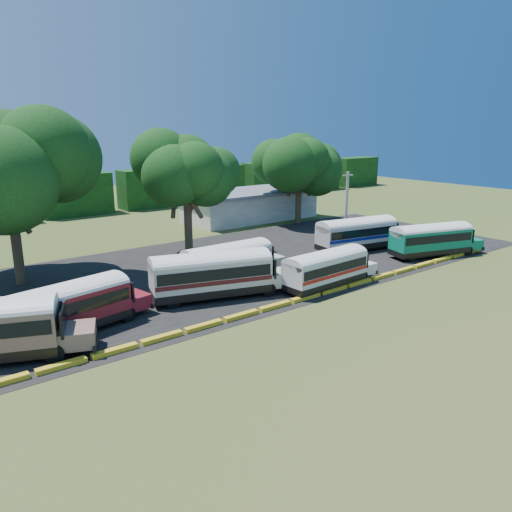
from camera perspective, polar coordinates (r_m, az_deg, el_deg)
ground at (r=36.27m, az=5.03°, el=-5.88°), size 160.00×160.00×0.00m
asphalt_strip at (r=45.86m, az=-4.21°, el=-1.41°), size 64.00×24.00×0.02m
curb at (r=36.91m, az=3.98°, el=-5.24°), size 53.70×0.45×0.30m
terminal_building at (r=69.39m, az=-0.73°, el=5.88°), size 19.00×9.00×4.00m
treeline_backdrop at (r=77.06m, az=-19.95°, el=6.61°), size 130.00×4.00×6.00m
bus_red at (r=33.22m, az=-20.82°, el=-5.31°), size 10.36×4.35×3.31m
bus_cream_west at (r=37.60m, az=-4.84°, el=-1.85°), size 11.25×5.74×3.60m
bus_cream_east at (r=42.10m, az=-3.06°, el=-0.37°), size 9.58×2.47×3.14m
bus_white_red at (r=40.34m, az=8.15°, el=-1.23°), size 9.47×2.77×3.08m
bus_white_blue at (r=52.95m, az=11.57°, el=2.69°), size 10.80×4.39×3.45m
bus_teal at (r=52.52m, az=19.52°, el=1.98°), size 10.35×5.22×3.31m
tree_west at (r=44.02m, az=-26.64°, el=9.48°), size 11.06×11.06×13.96m
tree_center at (r=49.34m, az=-7.99°, el=10.10°), size 8.16×8.16×11.92m
tree_east at (r=66.48m, az=4.96°, el=10.97°), size 9.08×9.08×11.80m
utility_pole at (r=56.28m, az=10.30°, el=5.61°), size 1.60×0.30×7.84m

